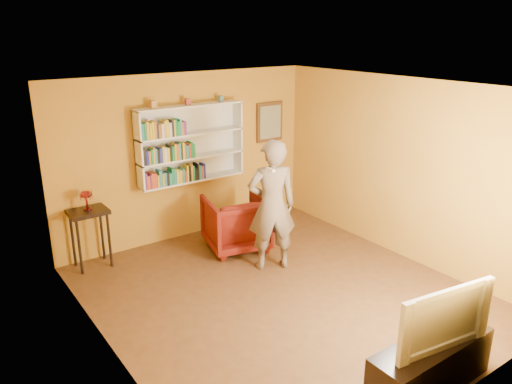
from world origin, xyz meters
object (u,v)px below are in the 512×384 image
Objects in this scene: console_table at (89,220)px; bookshelf at (189,143)px; ruby_lustre at (86,196)px; person at (272,206)px; armchair at (236,223)px; television at (437,314)px; tv_cabinet at (430,365)px.

bookshelf is at bearing 5.20° from console_table.
console_table is at bearing 116.57° from ruby_lustre.
armchair is at bearing -63.10° from person.
console_table is 2.21m from armchair.
ruby_lustre is at bearing 120.73° from television.
ruby_lustre is at bearing -63.43° from console_table.
bookshelf is 6.25× the size of ruby_lustre.
ruby_lustre is at bearing -5.13° from armchair.
ruby_lustre is 2.28m from armchair.
tv_cabinet is (1.82, -4.50, -0.48)m from console_table.
bookshelf reaches higher than armchair.
bookshelf is 1.64× the size of television.
television reaches higher than tv_cabinet.
person is (0.05, -0.85, 0.53)m from armchair.
ruby_lustre is 0.20× the size of tv_cabinet.
armchair is at bearing 94.94° from television.
armchair is (2.07, -0.70, -0.66)m from ruby_lustre.
armchair reaches higher than tv_cabinet.
console_table is 0.63× the size of tv_cabinet.
armchair is 0.67× the size of tv_cabinet.
television is (1.82, -4.50, -0.27)m from ruby_lustre.
bookshelf reaches higher than television.
bookshelf is 1.91× the size of armchair.
television is (1.82, -4.50, 0.09)m from console_table.
armchair is (2.07, -0.70, -0.30)m from console_table.
television is at bearing 99.74° from armchair.
television is at bearing -67.96° from console_table.
bookshelf is at bearing 99.51° from television.
armchair is 0.49× the size of person.
person is at bearing -36.16° from ruby_lustre.
bookshelf reaches higher than person.
television reaches higher than armchair.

